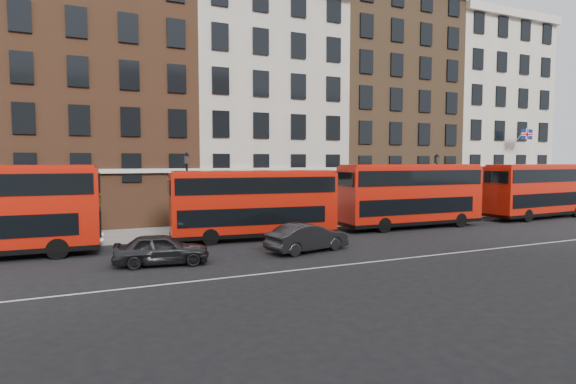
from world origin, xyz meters
name	(u,v)px	position (x,y,z in m)	size (l,w,h in m)	color
ground	(373,252)	(0.00, 0.00, 0.00)	(120.00, 120.00, 0.00)	black
pavement	(293,225)	(0.00, 10.50, 0.07)	(80.00, 5.00, 0.15)	gray
kerb	(307,230)	(0.00, 8.00, 0.08)	(80.00, 0.30, 0.16)	gray
road_centre_line	(397,259)	(0.00, -2.00, 0.01)	(70.00, 0.12, 0.01)	white
building_terrace	(255,100)	(-0.31, 17.88, 10.24)	(64.00, 11.95, 22.00)	beige
bus_b	(254,203)	(-4.60, 6.20, 2.31)	(10.43, 3.49, 4.30)	#B51609
bus_c	(411,194)	(7.51, 6.20, 2.49)	(11.12, 2.95, 4.64)	#B51609
bus_d	(539,189)	(21.07, 6.20, 2.47)	(11.10, 3.32, 4.61)	#B51609
car_rear	(162,249)	(-10.87, 1.55, 0.74)	(1.76, 4.37, 1.49)	#252427
car_front	(307,237)	(-3.19, 1.57, 0.77)	(1.63, 4.67, 1.54)	black
lamp_post_left	(187,189)	(-8.13, 9.21, 3.08)	(0.44, 0.44, 5.33)	black
lamp_post_right	(436,183)	(12.19, 8.75, 3.08)	(0.44, 0.44, 5.33)	black
traffic_light	(559,187)	(26.31, 8.10, 2.45)	(0.25, 0.45, 3.27)	black
iron_railings	(281,214)	(0.00, 12.70, 0.65)	(6.60, 0.06, 1.00)	black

